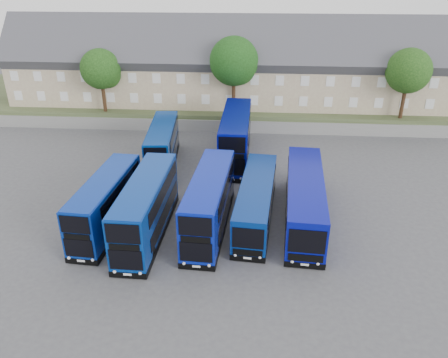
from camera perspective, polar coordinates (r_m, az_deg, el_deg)
ground at (r=32.60m, az=-4.84°, el=-8.36°), size 120.00×120.00×0.00m
retaining_wall at (r=53.69m, az=-1.01°, el=6.93°), size 70.00×0.40×1.50m
earth_bank at (r=63.12m, az=-0.18°, el=10.12°), size 80.00×20.00×2.00m
terrace_row at (r=57.74m, az=2.56°, el=14.30°), size 60.00×10.40×11.20m
dd_front_left at (r=34.61m, az=-15.11°, el=-3.19°), size 3.00×10.30×4.04m
dd_front_mid at (r=32.95m, az=-10.07°, el=-3.90°), size 2.75×11.03×4.36m
dd_front_right at (r=33.17m, az=-1.92°, el=-3.25°), size 3.18×11.10×4.36m
dd_rear_left at (r=44.44m, az=-8.01°, el=4.23°), size 3.27×10.52×4.12m
dd_rear_right at (r=45.49m, az=1.53°, el=5.48°), size 2.88×12.14×4.81m
coach_east_a at (r=34.66m, az=4.21°, el=-2.99°), size 3.50×11.96×3.23m
coach_east_b at (r=35.03m, az=10.45°, el=-2.70°), size 3.67×13.34×3.61m
tree_west at (r=55.99m, az=-15.64°, el=13.50°), size 4.80×4.80×7.65m
tree_mid at (r=53.17m, az=1.47°, el=14.91°), size 5.76×5.76×9.18m
tree_east at (r=55.56m, az=23.05°, el=12.68°), size 5.12×5.12×8.16m
tree_far at (r=64.00m, az=26.51°, el=13.90°), size 5.44×5.44×8.67m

